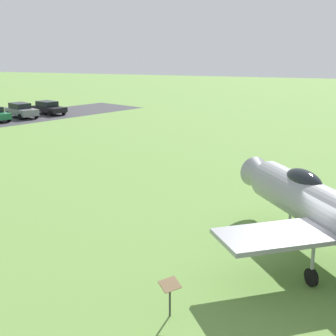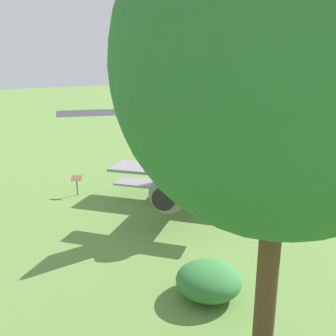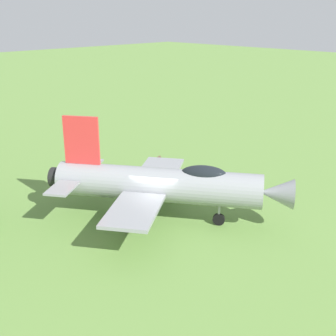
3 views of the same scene
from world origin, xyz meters
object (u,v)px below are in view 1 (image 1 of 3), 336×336
at_px(display_jet, 331,212).
at_px(parked_car_gray, 21,110).
at_px(parked_car_black, 48,108).
at_px(info_plaque, 170,290).

relative_size(display_jet, parked_car_gray, 2.45).
relative_size(display_jet, parked_car_black, 2.38).
xyz_separation_m(display_jet, parked_car_black, (-30.01, 30.60, -1.20)).
bearing_deg(display_jet, parked_car_gray, 14.74).
bearing_deg(parked_car_gray, display_jet, -12.96).
bearing_deg(parked_car_gray, parked_car_black, 94.67).
distance_m(display_jet, parked_car_gray, 41.69).
xyz_separation_m(parked_car_black, parked_car_gray, (-1.39, -3.21, 0.05)).
bearing_deg(display_jet, info_plaque, 105.41).
height_order(display_jet, parked_car_gray, display_jet).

